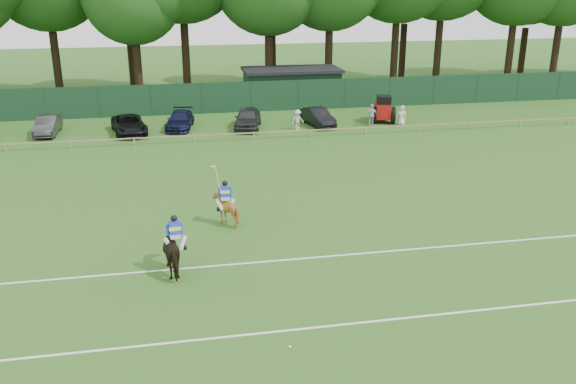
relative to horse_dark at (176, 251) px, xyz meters
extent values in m
plane|color=#1E4C14|center=(4.58, 1.21, -0.88)|extent=(160.00, 160.00, 0.00)
imported|color=black|center=(0.00, 0.00, 0.00)|extent=(1.29, 2.21, 1.76)
imported|color=brown|center=(2.26, 4.37, -0.15)|extent=(1.33, 1.46, 1.46)
imported|color=#2C2C2E|center=(-8.53, 23.31, -0.23)|extent=(1.47, 3.98, 1.30)
imported|color=black|center=(-2.89, 22.48, -0.24)|extent=(2.94, 4.93, 1.28)
imported|color=black|center=(0.68, 23.37, -0.26)|extent=(2.40, 4.49, 1.24)
imported|color=#2D2D2F|center=(5.58, 22.50, -0.13)|extent=(2.64, 4.68, 1.50)
imported|color=black|center=(10.84, 22.41, -0.23)|extent=(2.09, 4.10, 1.29)
imported|color=beige|center=(9.09, 21.36, -0.14)|extent=(1.06, 0.79, 1.47)
imported|color=beige|center=(14.71, 21.46, -0.06)|extent=(0.99, 0.50, 1.63)
imported|color=white|center=(17.07, 21.37, -0.14)|extent=(0.86, 0.79, 1.47)
cube|color=silver|center=(0.00, 0.00, 0.61)|extent=(0.40, 0.32, 0.18)
cube|color=blue|center=(0.00, 0.00, 0.93)|extent=(0.45, 0.37, 0.51)
cube|color=yellow|center=(0.00, 0.00, 0.91)|extent=(0.47, 0.36, 0.18)
sphere|color=black|center=(0.00, 0.00, 1.30)|extent=(0.25, 0.25, 0.25)
cylinder|color=silver|center=(0.26, 0.00, 0.31)|extent=(0.41, 0.39, 0.59)
cylinder|color=silver|center=(-0.25, -0.09, 0.31)|extent=(0.42, 0.31, 0.59)
cube|color=silver|center=(2.26, 4.37, 0.37)|extent=(0.39, 0.30, 0.18)
cube|color=blue|center=(2.26, 4.37, 0.69)|extent=(0.43, 0.35, 0.51)
cube|color=yellow|center=(2.26, 4.37, 0.67)|extent=(0.46, 0.33, 0.18)
sphere|color=black|center=(2.26, 4.37, 1.06)|extent=(0.25, 0.25, 0.25)
cylinder|color=silver|center=(2.51, 4.29, 0.07)|extent=(0.42, 0.32, 0.59)
cylinder|color=silver|center=(2.00, 4.35, 0.07)|extent=(0.42, 0.37, 0.59)
cylinder|color=tan|center=(1.97, 4.46, 1.24)|extent=(0.21, 0.60, 1.17)
sphere|color=silver|center=(3.22, -5.76, -0.83)|extent=(0.09, 0.09, 0.09)
cube|color=silver|center=(4.58, -4.79, -0.87)|extent=(60.00, 0.10, 0.01)
cube|color=silver|center=(4.58, 0.21, -0.87)|extent=(60.00, 0.10, 0.01)
cube|color=#997F5B|center=(4.58, 19.21, -0.43)|extent=(62.00, 0.08, 0.08)
cube|color=#14351E|center=(4.58, 28.21, 0.37)|extent=(92.00, 0.04, 2.50)
cube|color=#14331E|center=(10.58, 31.21, 0.52)|extent=(8.00, 4.00, 2.80)
cube|color=black|center=(10.58, 31.21, 2.04)|extent=(8.40, 4.40, 0.24)
cube|color=#A0110E|center=(16.05, 22.71, 0.03)|extent=(1.60, 2.28, 1.12)
cube|color=black|center=(15.96, 22.37, 0.80)|extent=(1.28, 1.34, 0.77)
cylinder|color=black|center=(15.19, 22.31, -0.23)|extent=(0.58, 1.31, 1.29)
cylinder|color=black|center=(16.60, 21.94, -0.23)|extent=(0.58, 1.31, 1.29)
cylinder|color=black|center=(15.64, 23.70, -0.53)|extent=(0.42, 0.73, 0.69)
cylinder|color=black|center=(16.89, 23.38, -0.53)|extent=(0.42, 0.73, 0.69)
camera|label=1|loc=(0.20, -21.15, 9.67)|focal=38.00mm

